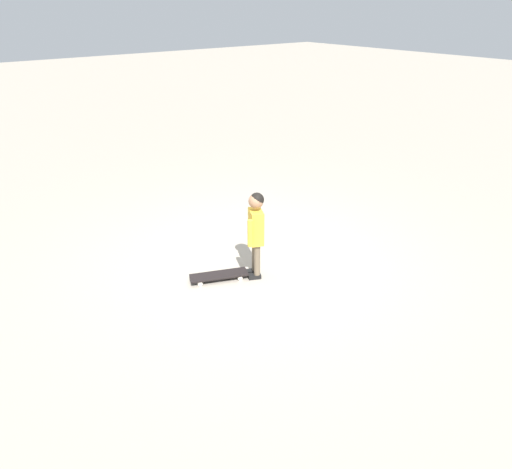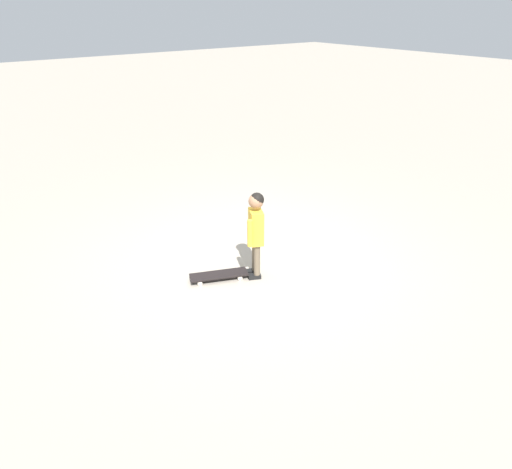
{
  "view_description": "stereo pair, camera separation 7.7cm",
  "coord_description": "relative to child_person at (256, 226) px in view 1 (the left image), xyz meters",
  "views": [
    {
      "loc": [
        4.16,
        -3.27,
        2.97
      ],
      "look_at": [
        0.33,
        -0.24,
        0.55
      ],
      "focal_mm": 33.32,
      "sensor_mm": 36.0,
      "label": 1
    },
    {
      "loc": [
        4.21,
        -3.21,
        2.97
      ],
      "look_at": [
        0.33,
        -0.24,
        0.55
      ],
      "focal_mm": 33.32,
      "sensor_mm": 36.0,
      "label": 2
    }
  ],
  "objects": [
    {
      "name": "skateboard",
      "position": [
        -0.2,
        -0.4,
        -0.6
      ],
      "size": [
        0.44,
        0.7,
        0.07
      ],
      "color": "black",
      "rests_on": "ground"
    },
    {
      "name": "child_person",
      "position": [
        0.0,
        0.0,
        0.0
      ],
      "size": [
        0.28,
        0.34,
        1.06
      ],
      "color": "brown",
      "rests_on": "ground"
    },
    {
      "name": "ground_plane",
      "position": [
        -0.32,
        0.24,
        -0.66
      ],
      "size": [
        50.0,
        50.0,
        0.0
      ],
      "primitive_type": "plane",
      "color": "#9E9384"
    }
  ]
}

